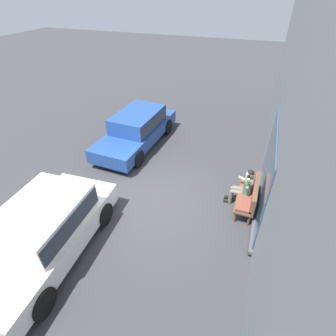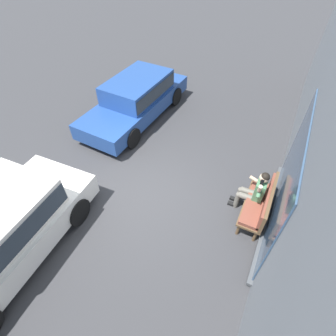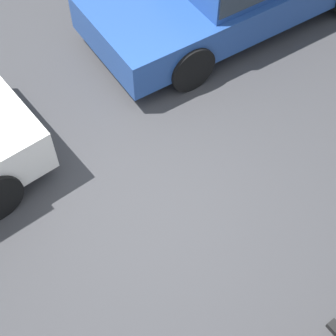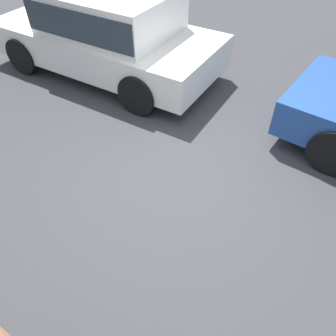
% 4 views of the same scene
% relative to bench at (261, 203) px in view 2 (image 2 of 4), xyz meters
% --- Properties ---
extents(ground_plane, '(60.00, 60.00, 0.00)m').
position_rel_bench_xyz_m(ground_plane, '(0.67, -2.90, -0.55)').
color(ground_plane, '#38383A').
extents(building_facade, '(18.00, 0.51, 6.25)m').
position_rel_bench_xyz_m(building_facade, '(0.66, 0.50, 2.56)').
color(building_facade, gray).
rests_on(building_facade, ground_plane).
extents(bench, '(1.49, 0.55, 0.98)m').
position_rel_bench_xyz_m(bench, '(0.00, 0.00, 0.00)').
color(bench, brown).
rests_on(bench, ground_plane).
extents(person_on_phone, '(0.73, 0.74, 1.32)m').
position_rel_bench_xyz_m(person_on_phone, '(-0.18, -0.22, 0.14)').
color(person_on_phone, '#6B665B').
rests_on(person_on_phone, ground_plane).
extents(parked_car_near, '(4.69, 1.98, 1.40)m').
position_rel_bench_xyz_m(parked_car_near, '(-2.51, -4.87, 0.22)').
color(parked_car_near, '#23478E').
rests_on(parked_car_near, ground_plane).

